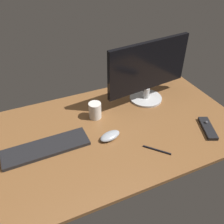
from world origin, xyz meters
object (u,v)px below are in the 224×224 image
media_remote (208,128)px  pen (157,150)px  keyboard (46,148)px  computer_mouse (110,136)px  coffee_mug (95,110)px  monitor (148,70)px

media_remote → pen: 34.54cm
keyboard → computer_mouse: 33.21cm
keyboard → coffee_mug: 35.46cm
media_remote → coffee_mug: 64.10cm
monitor → coffee_mug: bearing=-179.6°
pen → monitor: bearing=114.4°
coffee_mug → pen: size_ratio=0.67×
coffee_mug → pen: bearing=-64.2°
keyboard → media_remote: (85.11, -21.31, 0.08)cm
computer_mouse → pen: computer_mouse is taller
monitor → computer_mouse: monitor is taller
computer_mouse → coffee_mug: bearing=76.7°
computer_mouse → monitor: bearing=19.5°
monitor → computer_mouse: bearing=-152.4°
computer_mouse → pen: bearing=-60.0°
keyboard → pen: 55.98cm
media_remote → pen: (-34.45, -2.51, -0.55)cm
media_remote → pen: size_ratio=1.31×
computer_mouse → pen: size_ratio=0.83×
keyboard → media_remote: size_ratio=2.28×
monitor → coffee_mug: monitor is taller
computer_mouse → keyboard: bearing=155.0°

